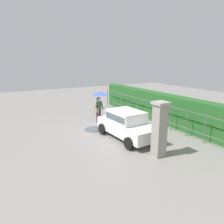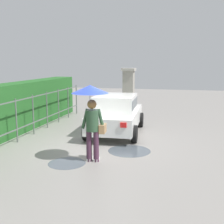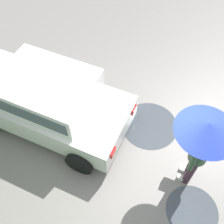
{
  "view_description": "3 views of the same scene",
  "coord_description": "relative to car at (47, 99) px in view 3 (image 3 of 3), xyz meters",
  "views": [
    {
      "loc": [
        10.52,
        -6.07,
        4.07
      ],
      "look_at": [
        -0.3,
        -0.03,
        0.98
      ],
      "focal_mm": 33.18,
      "sensor_mm": 36.0,
      "label": 1
    },
    {
      "loc": [
        -9.07,
        -2.7,
        2.74
      ],
      "look_at": [
        0.26,
        -0.42,
        1.07
      ],
      "focal_mm": 47.32,
      "sensor_mm": 36.0,
      "label": 2
    },
    {
      "loc": [
        -1.24,
        2.36,
        5.48
      ],
      "look_at": [
        0.26,
        -0.55,
        0.83
      ],
      "focal_mm": 44.11,
      "sensor_mm": 36.0,
      "label": 3
    }
  ],
  "objects": [
    {
      "name": "ground_plane",
      "position": [
        -1.68,
        0.22,
        -0.8
      ],
      "size": [
        40.0,
        40.0,
        0.0
      ],
      "primitive_type": "plane",
      "color": "gray"
    },
    {
      "name": "puddle_far",
      "position": [
        -3.61,
        0.53,
        -0.8
      ],
      "size": [
        1.02,
        1.02,
        0.0
      ],
      "primitive_type": "cylinder",
      "color": "#4C545B",
      "rests_on": "ground"
    },
    {
      "name": "pedestrian",
      "position": [
        -3.23,
        -0.06,
        0.77
      ],
      "size": [
        1.01,
        1.01,
        2.1
      ],
      "rotation": [
        0.0,
        0.0,
        0.08
      ],
      "color": "#47283D",
      "rests_on": "ground"
    },
    {
      "name": "car",
      "position": [
        0.0,
        0.0,
        0.0
      ],
      "size": [
        3.82,
        2.03,
        1.48
      ],
      "rotation": [
        0.0,
        0.0,
        0.06
      ],
      "color": "white",
      "rests_on": "ground"
    },
    {
      "name": "puddle_near",
      "position": [
        -2.11,
        -0.91,
        -0.8
      ],
      "size": [
        1.32,
        1.32,
        0.0
      ],
      "primitive_type": "cylinder",
      "color": "#4C545B",
      "rests_on": "ground"
    }
  ]
}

